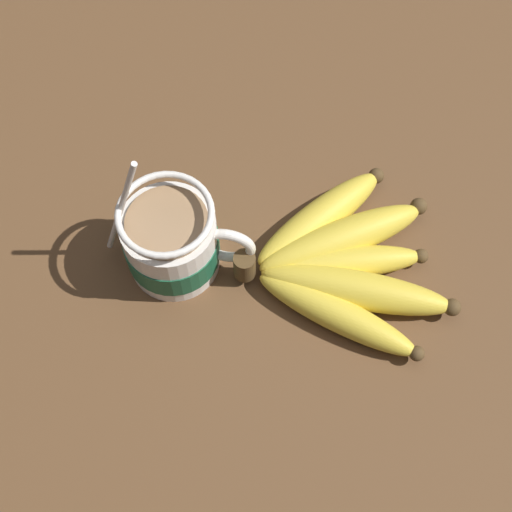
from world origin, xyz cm
name	(u,v)px	position (x,y,z in cm)	size (l,w,h in cm)	color
table	(252,243)	(0.00, 0.00, 1.27)	(95.55, 95.55, 2.55)	brown
coffee_mug	(172,242)	(-6.56, -3.46, 6.43)	(13.85, 8.53, 15.98)	white
banana_bunch	(340,262)	(8.43, -2.24, 4.24)	(19.91, 19.97, 4.08)	#4C381E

